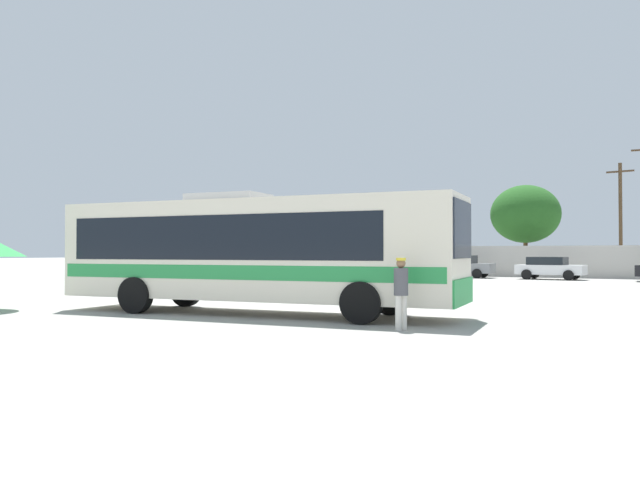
# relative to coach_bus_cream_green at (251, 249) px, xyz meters

# --- Properties ---
(ground_plane) EXTENTS (300.00, 300.00, 0.00)m
(ground_plane) POSITION_rel_coach_bus_cream_green_xyz_m (0.18, 10.82, -1.84)
(ground_plane) COLOR #A3A099
(perimeter_wall) EXTENTS (80.00, 0.30, 2.18)m
(perimeter_wall) POSITION_rel_coach_bus_cream_green_xyz_m (0.18, 30.37, -0.74)
(perimeter_wall) COLOR beige
(perimeter_wall) RESTS_ON ground_plane
(coach_bus_cream_green) EXTENTS (11.90, 3.60, 3.43)m
(coach_bus_cream_green) POSITION_rel_coach_bus_cream_green_xyz_m (0.00, 0.00, 0.00)
(coach_bus_cream_green) COLOR silver
(coach_bus_cream_green) RESTS_ON ground_plane
(attendant_by_bus_door) EXTENTS (0.45, 0.45, 1.63)m
(attendant_by_bus_door) POSITION_rel_coach_bus_cream_green_xyz_m (5.10, -1.46, -0.91)
(attendant_by_bus_door) COLOR silver
(attendant_by_bus_door) RESTS_ON ground_plane
(parked_car_leftmost_silver) EXTENTS (4.34, 2.21, 1.41)m
(parked_car_leftmost_silver) POSITION_rel_coach_bus_cream_green_xyz_m (-7.46, 26.89, -1.08)
(parked_car_leftmost_silver) COLOR #B7BABF
(parked_car_leftmost_silver) RESTS_ON ground_plane
(parked_car_second_grey) EXTENTS (4.45, 2.01, 1.52)m
(parked_car_second_grey) POSITION_rel_coach_bus_cream_green_xyz_m (-1.66, 27.38, -1.03)
(parked_car_second_grey) COLOR slate
(parked_car_second_grey) RESTS_ON ground_plane
(parked_car_third_white) EXTENTS (4.24, 2.28, 1.44)m
(parked_car_third_white) POSITION_rel_coach_bus_cream_green_xyz_m (4.24, 27.15, -1.07)
(parked_car_third_white) COLOR silver
(parked_car_third_white) RESTS_ON ground_plane
(utility_pole_near) EXTENTS (1.79, 0.44, 7.97)m
(utility_pole_near) POSITION_rel_coach_bus_cream_green_xyz_m (8.07, 33.39, 2.33)
(utility_pole_near) COLOR #4C3823
(utility_pole_near) RESTS_ON ground_plane
(roadside_tree_left) EXTENTS (4.18, 4.18, 6.97)m
(roadside_tree_left) POSITION_rel_coach_bus_cream_green_xyz_m (-19.04, 35.58, 3.34)
(roadside_tree_left) COLOR brown
(roadside_tree_left) RESTS_ON ground_plane
(roadside_tree_midleft) EXTENTS (3.59, 3.59, 6.51)m
(roadside_tree_midleft) POSITION_rel_coach_bus_cream_green_xyz_m (-8.29, 34.84, 3.12)
(roadside_tree_midleft) COLOR brown
(roadside_tree_midleft) RESTS_ON ground_plane
(roadside_tree_midright) EXTENTS (5.12, 5.12, 6.78)m
(roadside_tree_midright) POSITION_rel_coach_bus_cream_green_xyz_m (1.61, 33.69, 2.76)
(roadside_tree_midright) COLOR brown
(roadside_tree_midright) RESTS_ON ground_plane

